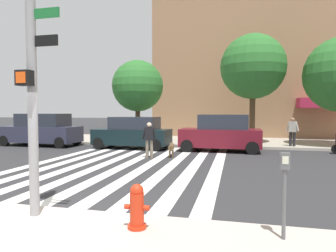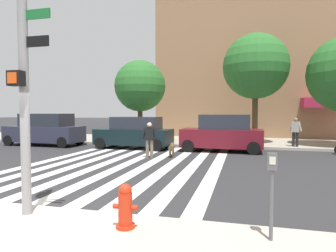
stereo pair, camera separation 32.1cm
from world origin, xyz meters
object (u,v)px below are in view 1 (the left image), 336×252
object	(u,v)px
pedestrian_dog_walker	(149,138)
dog_on_leash	(171,148)
parked_car_near_curb	(42,130)
street_tree_middle	(253,67)
pedestrian_bystander	(293,130)
parked_car_third_in_line	(221,133)
parking_meter_curbside	(284,183)
parked_car_behind_first	(133,133)
traffic_light_pole	(29,37)
fire_hydrant	(137,207)
street_tree_nearest	(138,86)

from	to	relation	value
pedestrian_dog_walker	dog_on_leash	size ratio (longest dim) A/B	1.69
parked_car_near_curb	dog_on_leash	world-z (taller)	parked_car_near_curb
street_tree_middle	pedestrian_bystander	size ratio (longest dim) A/B	4.16
parked_car_third_in_line	pedestrian_bystander	world-z (taller)	parked_car_third_in_line
parking_meter_curbside	dog_on_leash	size ratio (longest dim) A/B	1.40
dog_on_leash	street_tree_middle	bearing A→B (deg)	55.89
parked_car_behind_first	pedestrian_bystander	bearing A→B (deg)	12.06
parked_car_near_curb	street_tree_middle	xyz separation A→B (m)	(12.82, 3.22, 3.95)
traffic_light_pole	parking_meter_curbside	xyz separation A→B (m)	(4.49, -0.01, -2.49)
parked_car_third_in_line	pedestrian_bystander	xyz separation A→B (m)	(3.93, 1.92, 0.11)
dog_on_leash	parked_car_near_curb	bearing A→B (deg)	163.56
parked_car_behind_first	pedestrian_dog_walker	size ratio (longest dim) A/B	2.70
parking_meter_curbside	parked_car_near_curb	distance (m)	16.85
fire_hydrant	pedestrian_bystander	size ratio (longest dim) A/B	0.47
parked_car_near_curb	parked_car_behind_first	size ratio (longest dim) A/B	1.12
pedestrian_bystander	fire_hydrant	bearing A→B (deg)	-109.91
traffic_light_pole	pedestrian_bystander	world-z (taller)	traffic_light_pole
dog_on_leash	pedestrian_bystander	size ratio (longest dim) A/B	0.59
fire_hydrant	street_tree_middle	world-z (taller)	street_tree_middle
parked_car_near_curb	street_tree_middle	size ratio (longest dim) A/B	0.73
traffic_light_pole	parked_car_near_curb	size ratio (longest dim) A/B	1.17
street_tree_nearest	street_tree_middle	xyz separation A→B (m)	(7.29, 0.92, 1.13)
street_tree_nearest	street_tree_middle	distance (m)	7.43
dog_on_leash	parking_meter_curbside	bearing A→B (deg)	-66.91
parked_car_near_curb	dog_on_leash	size ratio (longest dim) A/B	5.12
fire_hydrant	dog_on_leash	bearing A→B (deg)	98.54
street_tree_middle	pedestrian_dog_walker	world-z (taller)	street_tree_middle
street_tree_nearest	dog_on_leash	size ratio (longest dim) A/B	5.50
parked_car_behind_first	parked_car_third_in_line	xyz separation A→B (m)	(5.03, 0.00, 0.06)
pedestrian_bystander	parking_meter_curbside	bearing A→B (deg)	-100.49
fire_hydrant	pedestrian_dog_walker	world-z (taller)	pedestrian_dog_walker
parked_car_near_curb	dog_on_leash	bearing A→B (deg)	-16.44
street_tree_middle	fire_hydrant	bearing A→B (deg)	-100.26
traffic_light_pole	parked_car_behind_first	distance (m)	11.72
parking_meter_curbside	dog_on_leash	world-z (taller)	parking_meter_curbside
parking_meter_curbside	dog_on_leash	distance (m)	9.40
pedestrian_dog_walker	dog_on_leash	world-z (taller)	pedestrian_dog_walker
parked_car_near_curb	parked_car_behind_first	world-z (taller)	parked_car_near_curb
parking_meter_curbside	street_tree_middle	world-z (taller)	street_tree_middle
parking_meter_curbside	parked_car_third_in_line	world-z (taller)	parked_car_third_in_line
street_tree_middle	dog_on_leash	size ratio (longest dim) A/B	7.04
traffic_light_pole	pedestrian_dog_walker	world-z (taller)	traffic_light_pole
parking_meter_curbside	dog_on_leash	xyz separation A→B (m)	(-3.68, 8.63, -0.59)
traffic_light_pole	fire_hydrant	size ratio (longest dim) A/B	7.59
parked_car_behind_first	pedestrian_bystander	xyz separation A→B (m)	(8.97, 1.92, 0.17)
parking_meter_curbside	pedestrian_dog_walker	size ratio (longest dim) A/B	0.83
street_tree_middle	street_tree_nearest	bearing A→B (deg)	-172.83
dog_on_leash	pedestrian_dog_walker	bearing A→B (deg)	-150.23
parked_car_behind_first	dog_on_leash	bearing A→B (deg)	-42.57
parked_car_near_curb	street_tree_nearest	size ratio (longest dim) A/B	0.93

